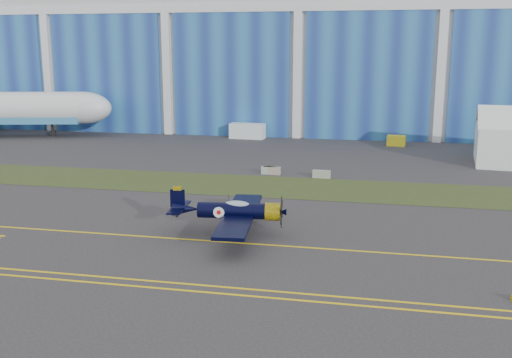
# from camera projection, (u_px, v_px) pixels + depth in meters

# --- Properties ---
(ground) EXTENTS (260.00, 260.00, 0.00)m
(ground) POSITION_uv_depth(u_px,v_px,m) (214.00, 222.00, 50.76)
(ground) COLOR #373537
(ground) RESTS_ON ground
(grass_median) EXTENTS (260.00, 10.00, 0.02)m
(grass_median) POSITION_uv_depth(u_px,v_px,m) (250.00, 185.00, 64.13)
(grass_median) COLOR #475128
(grass_median) RESTS_ON ground
(hangar) EXTENTS (220.00, 45.70, 30.00)m
(hangar) POSITION_uv_depth(u_px,v_px,m) (314.00, 45.00, 116.12)
(hangar) COLOR silver
(hangar) RESTS_ON ground
(taxiway_centreline) EXTENTS (200.00, 0.20, 0.02)m
(taxiway_centreline) POSITION_uv_depth(u_px,v_px,m) (196.00, 240.00, 45.98)
(taxiway_centreline) COLOR yellow
(taxiway_centreline) RESTS_ON ground
(edge_line_near) EXTENTS (80.00, 0.20, 0.02)m
(edge_line_near) POSITION_uv_depth(u_px,v_px,m) (150.00, 287.00, 36.91)
(edge_line_near) COLOR yellow
(edge_line_near) RESTS_ON ground
(edge_line_far) EXTENTS (80.00, 0.20, 0.02)m
(edge_line_far) POSITION_uv_depth(u_px,v_px,m) (156.00, 281.00, 37.86)
(edge_line_far) COLOR yellow
(edge_line_far) RESTS_ON ground
(warbird) EXTENTS (11.48, 13.38, 3.68)m
(warbird) POSITION_uv_depth(u_px,v_px,m) (232.00, 211.00, 46.93)
(warbird) COLOR black
(warbird) RESTS_ON ground
(shipping_container) EXTENTS (5.77, 2.69, 2.43)m
(shipping_container) POSITION_uv_depth(u_px,v_px,m) (247.00, 131.00, 97.01)
(shipping_container) COLOR white
(shipping_container) RESTS_ON ground
(tug) EXTENTS (2.83, 1.97, 1.55)m
(tug) POSITION_uv_depth(u_px,v_px,m) (396.00, 141.00, 89.84)
(tug) COLOR yellow
(tug) RESTS_ON ground
(barrier_a) EXTENTS (2.06, 0.86, 0.90)m
(barrier_a) POSITION_uv_depth(u_px,v_px,m) (270.00, 170.00, 69.81)
(barrier_a) COLOR gray
(barrier_a) RESTS_ON ground
(barrier_b) EXTENTS (2.06, 0.87, 0.90)m
(barrier_b) POSITION_uv_depth(u_px,v_px,m) (272.00, 171.00, 69.68)
(barrier_b) COLOR gray
(barrier_b) RESTS_ON ground
(barrier_c) EXTENTS (2.03, 0.70, 0.90)m
(barrier_c) POSITION_uv_depth(u_px,v_px,m) (322.00, 174.00, 67.67)
(barrier_c) COLOR gray
(barrier_c) RESTS_ON ground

